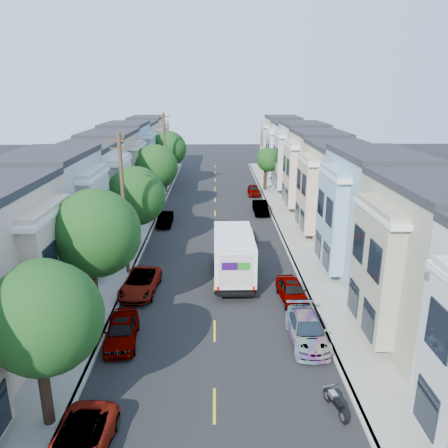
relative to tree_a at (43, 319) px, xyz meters
name	(u,v)px	position (x,y,z in m)	size (l,w,h in m)	color
ground	(215,285)	(6.30, 12.95, -4.78)	(160.00, 160.00, 0.00)	black
road_slab	(215,221)	(6.30, 27.95, -4.77)	(12.00, 70.00, 0.02)	black
curb_left	(155,221)	(0.25, 27.95, -4.70)	(0.30, 70.00, 0.15)	gray
curb_right	(274,220)	(12.35, 27.95, -4.70)	(0.30, 70.00, 0.15)	gray
sidewalk_left	(142,221)	(-1.05, 27.95, -4.70)	(2.60, 70.00, 0.15)	gray
sidewalk_right	(287,220)	(13.65, 27.95, -4.70)	(2.60, 70.00, 0.15)	gray
centerline	(215,222)	(6.30, 27.95, -4.78)	(0.12, 70.00, 0.01)	gold
townhouse_row_left	(105,222)	(-4.85, 27.95, -4.78)	(5.00, 70.00, 8.50)	#C0AF92
townhouse_row_right	(324,221)	(17.45, 27.95, -4.78)	(5.00, 70.00, 8.50)	#C0AF92
tree_a	(43,319)	(0.00, 0.00, 0.00)	(4.27, 4.27, 6.94)	black
tree_b	(95,234)	(0.00, 7.47, 0.82)	(4.70, 4.70, 7.97)	black
tree_c	(135,196)	(0.00, 19.14, 0.02)	(4.70, 4.70, 7.16)	black
tree_d	(155,167)	(0.00, 31.08, 0.27)	(4.70, 4.70, 7.42)	black
tree_e	(168,149)	(0.00, 44.97, 0.37)	(4.70, 4.70, 7.52)	black
tree_far_r	(268,160)	(13.20, 41.94, -0.74)	(3.10, 3.10, 5.63)	black
utility_pole_near	(124,205)	(0.00, 14.95, 0.37)	(1.60, 0.26, 10.00)	#42301E
utility_pole_far	(165,153)	(0.00, 40.95, 0.37)	(1.60, 0.26, 10.00)	#42301E
fedex_truck	(234,254)	(7.63, 13.98, -2.89)	(2.72, 7.05, 3.38)	white
lead_sedan	(244,233)	(8.89, 22.15, -4.13)	(1.53, 3.99, 1.29)	black
parked_left_a	(77,448)	(1.40, -1.90, -4.15)	(2.09, 4.53, 1.26)	black
parked_left_b	(122,331)	(1.40, 5.93, -4.09)	(1.63, 4.24, 1.38)	#111F3A
parked_left_c	(140,283)	(1.40, 11.88, -4.12)	(2.18, 4.73, 1.31)	silver
parked_left_d	(165,219)	(1.40, 26.74, -4.15)	(1.33, 3.77, 1.26)	#3C0716
parked_right_a	(307,330)	(11.20, 5.83, -4.11)	(1.88, 4.48, 1.35)	slate
parked_right_b	(292,291)	(11.20, 10.55, -4.12)	(1.55, 4.05, 1.31)	#BDBDBE
parked_right_c	(260,208)	(11.20, 30.76, -4.11)	(1.42, 4.02, 1.34)	black
parked_right_d	(254,190)	(11.20, 39.43, -4.16)	(1.47, 3.83, 1.24)	black
motorcycle	(335,403)	(11.34, 0.54, -4.37)	(0.27, 1.94, 0.77)	black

